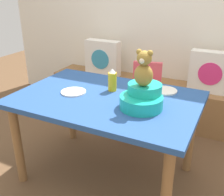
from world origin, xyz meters
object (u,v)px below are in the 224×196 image
at_px(infant_seat_teal, 142,98).
at_px(ketchup_bottle, 112,80).
at_px(dining_table, 106,108).
at_px(teddy_bear, 144,69).
at_px(dinner_plate_near, 73,92).
at_px(coffee_mug, 141,89).
at_px(dinner_plate_far, 165,91).
at_px(pillow_floral_left, 103,58).
at_px(highchair, 146,90).
at_px(pillow_floral_right, 211,72).

relative_size(infant_seat_teal, ketchup_bottle, 1.78).
xyz_separation_m(dining_table, ketchup_bottle, (-0.02, 0.14, 0.18)).
height_order(teddy_bear, dinner_plate_near, teddy_bear).
bearing_deg(coffee_mug, dining_table, -146.13).
bearing_deg(dinner_plate_far, pillow_floral_left, 139.49).
height_order(pillow_floral_left, ketchup_bottle, ketchup_bottle).
bearing_deg(teddy_bear, infant_seat_teal, 90.00).
bearing_deg(highchair, dining_table, -93.77).
relative_size(pillow_floral_left, dinner_plate_far, 2.20).
distance_m(dining_table, infant_seat_teal, 0.36).
distance_m(teddy_bear, dinner_plate_far, 0.46).
bearing_deg(infant_seat_teal, pillow_floral_right, 76.04).
height_order(pillow_floral_left, coffee_mug, pillow_floral_left).
bearing_deg(dining_table, pillow_floral_left, 119.24).
distance_m(coffee_mug, dinner_plate_far, 0.22).
bearing_deg(dinner_plate_near, dinner_plate_far, 28.41).
height_order(ketchup_bottle, dinner_plate_near, ketchup_bottle).
distance_m(pillow_floral_right, dining_table, 1.35).
bearing_deg(infant_seat_teal, teddy_bear, -90.00).
height_order(pillow_floral_left, teddy_bear, teddy_bear).
bearing_deg(teddy_bear, dining_table, 170.27).
distance_m(pillow_floral_left, dining_table, 1.37).
height_order(pillow_floral_left, infant_seat_teal, same).
bearing_deg(ketchup_bottle, coffee_mug, 3.08).
distance_m(infant_seat_teal, ketchup_bottle, 0.38).
height_order(highchair, teddy_bear, teddy_bear).
height_order(dining_table, teddy_bear, teddy_bear).
bearing_deg(highchair, ketchup_bottle, -95.94).
xyz_separation_m(infant_seat_teal, dinner_plate_far, (0.06, 0.36, -0.07)).
bearing_deg(teddy_bear, dinner_plate_near, 178.83).
bearing_deg(pillow_floral_left, coffee_mug, -49.50).
bearing_deg(coffee_mug, highchair, 105.28).
height_order(infant_seat_teal, coffee_mug, infant_seat_teal).
xyz_separation_m(dining_table, dinner_plate_near, (-0.27, -0.04, 0.10)).
bearing_deg(ketchup_bottle, dining_table, -83.57).
relative_size(pillow_floral_right, dining_table, 0.31).
xyz_separation_m(pillow_floral_right, dining_table, (-0.62, -1.20, -0.04)).
relative_size(teddy_bear, dinner_plate_far, 1.25).
distance_m(dining_table, dinner_plate_far, 0.49).
distance_m(pillow_floral_right, infant_seat_teal, 1.30).
height_order(pillow_floral_left, dinner_plate_near, pillow_floral_left).
height_order(ketchup_bottle, dinner_plate_far, ketchup_bottle).
relative_size(dining_table, teddy_bear, 5.60).
relative_size(pillow_floral_left, infant_seat_teal, 1.33).
bearing_deg(dinner_plate_near, teddy_bear, -1.17).
distance_m(pillow_floral_left, dinner_plate_far, 1.37).
height_order(dinner_plate_near, dinner_plate_far, same).
distance_m(dinner_plate_near, dinner_plate_far, 0.73).
xyz_separation_m(ketchup_bottle, dinner_plate_far, (0.39, 0.17, -0.08)).
xyz_separation_m(pillow_floral_left, highchair, (0.72, -0.42, -0.16)).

